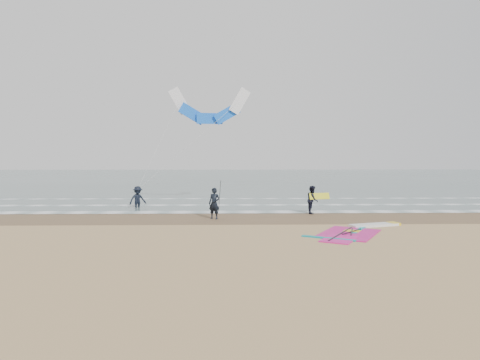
{
  "coord_description": "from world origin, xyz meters",
  "views": [
    {
      "loc": [
        -1.21,
        -18.07,
        3.53
      ],
      "look_at": [
        -0.68,
        5.0,
        2.2
      ],
      "focal_mm": 32.0,
      "sensor_mm": 36.0,
      "label": 1
    }
  ],
  "objects_px": {
    "person_standing": "(214,203)",
    "person_wading": "(138,194)",
    "surf_kite": "(209,110)",
    "person_walking": "(312,200)",
    "windsurf_rig": "(357,231)"
  },
  "relations": [
    {
      "from": "person_walking",
      "to": "surf_kite",
      "type": "height_order",
      "value": "surf_kite"
    },
    {
      "from": "windsurf_rig",
      "to": "person_standing",
      "type": "relative_size",
      "value": 3.15
    },
    {
      "from": "person_standing",
      "to": "person_walking",
      "type": "distance_m",
      "value": 6.22
    },
    {
      "from": "person_walking",
      "to": "surf_kite",
      "type": "xyz_separation_m",
      "value": [
        -6.49,
        5.85,
        6.01
      ]
    },
    {
      "from": "person_standing",
      "to": "person_wading",
      "type": "xyz_separation_m",
      "value": [
        -5.35,
        5.21,
        0.03
      ]
    },
    {
      "from": "person_walking",
      "to": "surf_kite",
      "type": "bearing_deg",
      "value": 59.63
    },
    {
      "from": "person_wading",
      "to": "surf_kite",
      "type": "xyz_separation_m",
      "value": [
        4.72,
        2.69,
        5.95
      ]
    },
    {
      "from": "windsurf_rig",
      "to": "person_wading",
      "type": "bearing_deg",
      "value": 142.41
    },
    {
      "from": "person_walking",
      "to": "surf_kite",
      "type": "distance_m",
      "value": 10.6
    },
    {
      "from": "person_wading",
      "to": "surf_kite",
      "type": "distance_m",
      "value": 8.06
    },
    {
      "from": "person_wading",
      "to": "surf_kite",
      "type": "relative_size",
      "value": 0.23
    },
    {
      "from": "person_wading",
      "to": "person_walking",
      "type": "bearing_deg",
      "value": -48.59
    },
    {
      "from": "person_walking",
      "to": "person_wading",
      "type": "height_order",
      "value": "person_wading"
    },
    {
      "from": "person_walking",
      "to": "surf_kite",
      "type": "relative_size",
      "value": 0.22
    },
    {
      "from": "windsurf_rig",
      "to": "person_walking",
      "type": "xyz_separation_m",
      "value": [
        -0.89,
        6.17,
        0.81
      ]
    }
  ]
}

